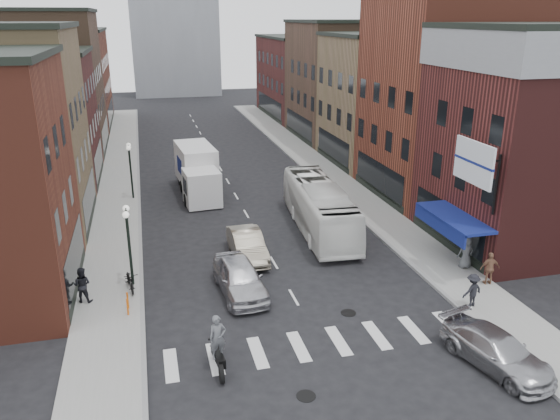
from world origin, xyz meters
The scene contains 30 objects.
ground centered at (0.00, 0.00, 0.00)m, with size 160.00×160.00×0.00m, color black.
sidewalk_left centered at (-8.50, 22.00, 0.07)m, with size 3.00×74.00×0.15m, color gray.
sidewalk_right centered at (8.50, 22.00, 0.07)m, with size 3.00×74.00×0.15m, color gray.
curb_left centered at (-7.00, 22.00, 0.00)m, with size 0.20×74.00×0.16m, color gray.
curb_right centered at (7.00, 22.00, 0.00)m, with size 0.20×74.00×0.16m, color gray.
crosswalk_stripes centered at (0.00, -3.00, 0.00)m, with size 12.00×2.20×0.01m, color silver.
bldg_left_mid_b centered at (-14.99, 24.00, 5.15)m, with size 10.30×10.20×10.30m.
bldg_left_far_a centered at (-14.99, 35.00, 6.65)m, with size 10.30×12.20×13.30m.
bldg_left_far_b centered at (-14.99, 49.00, 5.65)m, with size 10.30×16.20×11.30m.
bldg_right_corner centered at (14.99, 4.50, 6.15)m, with size 10.30×9.20×12.30m.
bldg_right_mid_a centered at (15.00, 14.00, 7.15)m, with size 10.30×10.20×14.30m.
bldg_right_mid_b centered at (14.99, 24.00, 5.65)m, with size 10.30×10.20×11.30m.
bldg_right_far_a centered at (14.99, 35.00, 6.15)m, with size 10.30×12.20×12.30m.
bldg_right_far_b centered at (14.99, 49.00, 5.15)m, with size 10.30×16.20×10.30m.
awning_blue centered at (8.93, 2.50, 2.63)m, with size 1.80×5.00×0.78m.
billboard_sign centered at (8.59, 0.50, 6.13)m, with size 1.52×3.00×3.70m.
streetlamp_near centered at (-7.40, 4.00, 2.91)m, with size 0.32×1.22×4.11m.
streetlamp_far centered at (-7.40, 18.00, 2.91)m, with size 0.32×1.22×4.11m.
bike_rack centered at (-7.60, 1.30, 0.55)m, with size 0.08×0.68×0.80m.
box_truck centered at (-2.65, 18.11, 1.73)m, with size 2.89×8.20×3.50m.
motorcycle_rider centered at (-4.26, -3.76, 1.09)m, with size 0.68×2.29×2.34m.
transit_bus centered at (3.85, 9.03, 1.50)m, with size 2.53×10.79×3.01m, color white.
sedan_left_near centered at (-2.40, 2.05, 0.83)m, with size 1.96×4.88×1.66m, color silver.
sedan_left_far centered at (-1.27, 6.00, 0.77)m, with size 1.62×4.65×1.53m, color #B1A790.
curb_car centered at (5.99, -6.07, 0.68)m, with size 1.90×4.67×1.36m, color #A7A7AB.
parked_bicycle centered at (-7.50, 3.46, 0.63)m, with size 0.64×1.84×0.97m, color black.
ped_left_solo centered at (-9.60, 2.76, 1.00)m, with size 0.83×0.48×1.70m, color black.
ped_right_a centered at (7.54, -2.00, 0.94)m, with size 1.02×0.51×1.59m, color black.
ped_right_b centered at (9.60, -0.27, 0.98)m, with size 0.98×0.49×1.67m, color #865C44.
ped_right_c centered at (9.49, 1.67, 1.05)m, with size 0.88×0.57×1.79m, color #4F5256.
Camera 1 is at (-6.28, -21.17, 12.61)m, focal length 35.00 mm.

